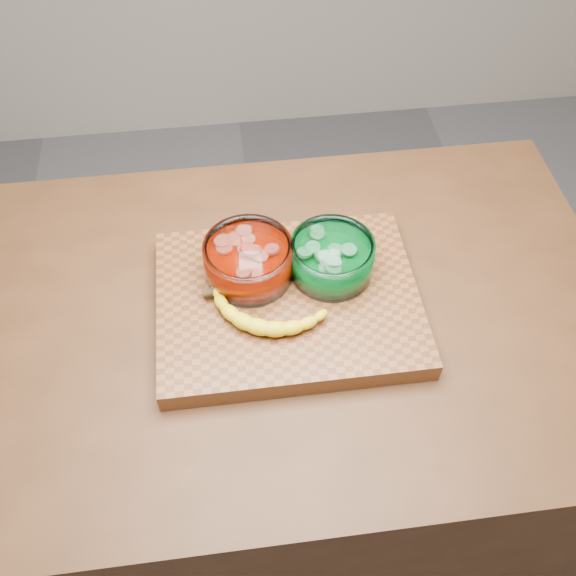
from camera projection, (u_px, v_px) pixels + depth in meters
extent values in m
plane|color=#5E5E63|center=(288.00, 497.00, 1.84)|extent=(3.50, 3.50, 0.00)
cube|color=#492A15|center=(288.00, 425.00, 1.48)|extent=(1.20, 0.80, 0.90)
cube|color=brown|center=(288.00, 302.00, 1.12)|extent=(0.45, 0.35, 0.04)
cylinder|color=white|center=(249.00, 260.00, 1.10)|extent=(0.15, 0.15, 0.07)
cylinder|color=#BF1700|center=(249.00, 264.00, 1.11)|extent=(0.13, 0.13, 0.04)
cylinder|color=#F2634C|center=(248.00, 253.00, 1.09)|extent=(0.13, 0.13, 0.02)
cylinder|color=white|center=(332.00, 258.00, 1.11)|extent=(0.15, 0.15, 0.07)
cylinder|color=#007E24|center=(331.00, 261.00, 1.12)|extent=(0.12, 0.12, 0.04)
cylinder|color=#5BC26E|center=(332.00, 251.00, 1.10)|extent=(0.12, 0.12, 0.02)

